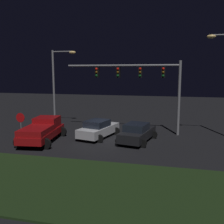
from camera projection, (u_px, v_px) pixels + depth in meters
ground_plane at (105, 139)px, 21.66m from camera, size 80.00×80.00×0.00m
grass_median at (57, 182)px, 12.97m from camera, size 20.63×6.80×0.10m
pickup_truck at (43, 129)px, 20.77m from camera, size 3.33×5.61×1.80m
car_sedan at (137, 133)px, 20.65m from camera, size 3.02×4.66×1.51m
car_sedan_far at (98, 129)px, 22.05m from camera, size 3.12×4.70×1.51m
traffic_signal_gantry at (141, 78)px, 22.98m from camera, size 10.32×0.56×6.50m
street_lamp_left at (58, 79)px, 26.12m from camera, size 2.57×0.44×7.67m
stop_sign at (21, 121)px, 21.11m from camera, size 0.76×0.08×2.23m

